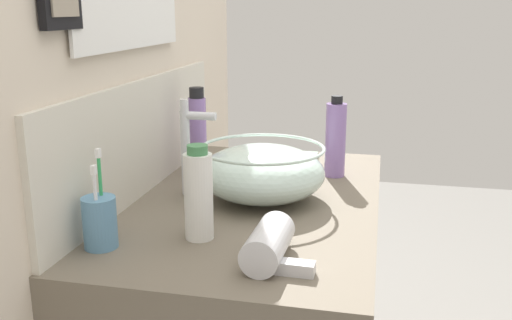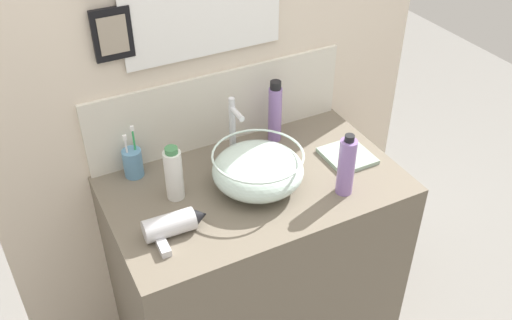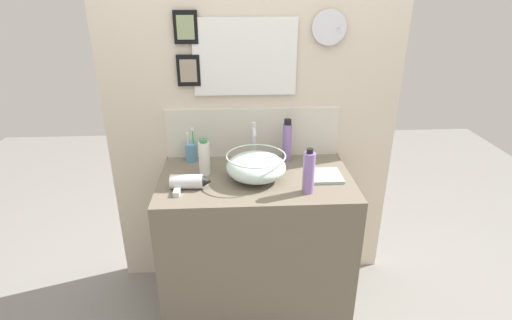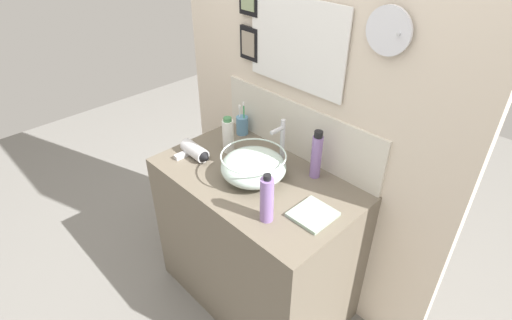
{
  "view_description": "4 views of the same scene",
  "coord_description": "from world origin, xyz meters",
  "px_view_note": "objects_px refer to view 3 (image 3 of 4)",
  "views": [
    {
      "loc": [
        -1.32,
        -0.29,
        1.31
      ],
      "look_at": [
        0.0,
        0.0,
        0.95
      ],
      "focal_mm": 40.0,
      "sensor_mm": 36.0,
      "label": 1
    },
    {
      "loc": [
        -0.7,
        -1.37,
        2.08
      ],
      "look_at": [
        0.0,
        0.0,
        0.95
      ],
      "focal_mm": 40.0,
      "sensor_mm": 36.0,
      "label": 2
    },
    {
      "loc": [
        -0.1,
        -1.88,
        1.78
      ],
      "look_at": [
        0.0,
        0.0,
        0.95
      ],
      "focal_mm": 28.0,
      "sensor_mm": 36.0,
      "label": 3
    },
    {
      "loc": [
        1.12,
        -1.08,
        1.99
      ],
      "look_at": [
        0.0,
        0.0,
        0.95
      ],
      "focal_mm": 28.0,
      "sensor_mm": 36.0,
      "label": 4
    }
  ],
  "objects_px": {
    "glass_bowl_sink": "(257,166)",
    "hair_drier": "(189,182)",
    "faucet": "(255,141)",
    "spray_bottle": "(309,172)",
    "toothbrush_cup": "(191,152)",
    "shampoo_bottle": "(204,157)",
    "hand_towel": "(326,176)",
    "lotion_bottle": "(287,141)"
  },
  "relations": [
    {
      "from": "glass_bowl_sink",
      "to": "hair_drier",
      "type": "xyz_separation_m",
      "value": [
        -0.34,
        -0.09,
        -0.04
      ]
    },
    {
      "from": "faucet",
      "to": "spray_bottle",
      "type": "distance_m",
      "value": 0.42
    },
    {
      "from": "hair_drier",
      "to": "glass_bowl_sink",
      "type": "bearing_deg",
      "value": 14.63
    },
    {
      "from": "hair_drier",
      "to": "toothbrush_cup",
      "type": "relative_size",
      "value": 1.03
    },
    {
      "from": "glass_bowl_sink",
      "to": "shampoo_bottle",
      "type": "bearing_deg",
      "value": 164.46
    },
    {
      "from": "faucet",
      "to": "spray_bottle",
      "type": "height_order",
      "value": "faucet"
    },
    {
      "from": "shampoo_bottle",
      "to": "hair_drier",
      "type": "bearing_deg",
      "value": -112.09
    },
    {
      "from": "hair_drier",
      "to": "shampoo_bottle",
      "type": "bearing_deg",
      "value": 67.91
    },
    {
      "from": "hand_towel",
      "to": "shampoo_bottle",
      "type": "bearing_deg",
      "value": 172.95
    },
    {
      "from": "toothbrush_cup",
      "to": "hand_towel",
      "type": "height_order",
      "value": "toothbrush_cup"
    },
    {
      "from": "toothbrush_cup",
      "to": "lotion_bottle",
      "type": "relative_size",
      "value": 0.81
    },
    {
      "from": "glass_bowl_sink",
      "to": "toothbrush_cup",
      "type": "xyz_separation_m",
      "value": [
        -0.36,
        0.25,
        -0.02
      ]
    },
    {
      "from": "hand_towel",
      "to": "hair_drier",
      "type": "bearing_deg",
      "value": -173.05
    },
    {
      "from": "hair_drier",
      "to": "toothbrush_cup",
      "type": "distance_m",
      "value": 0.34
    },
    {
      "from": "spray_bottle",
      "to": "hand_towel",
      "type": "relative_size",
      "value": 1.31
    },
    {
      "from": "glass_bowl_sink",
      "to": "hair_drier",
      "type": "bearing_deg",
      "value": -165.37
    },
    {
      "from": "spray_bottle",
      "to": "hand_towel",
      "type": "distance_m",
      "value": 0.22
    },
    {
      "from": "toothbrush_cup",
      "to": "spray_bottle",
      "type": "distance_m",
      "value": 0.73
    },
    {
      "from": "faucet",
      "to": "toothbrush_cup",
      "type": "distance_m",
      "value": 0.38
    },
    {
      "from": "shampoo_bottle",
      "to": "hand_towel",
      "type": "xyz_separation_m",
      "value": [
        0.64,
        -0.08,
        -0.09
      ]
    },
    {
      "from": "glass_bowl_sink",
      "to": "shampoo_bottle",
      "type": "relative_size",
      "value": 1.56
    },
    {
      "from": "hair_drier",
      "to": "shampoo_bottle",
      "type": "xyz_separation_m",
      "value": [
        0.07,
        0.16,
        0.06
      ]
    },
    {
      "from": "glass_bowl_sink",
      "to": "spray_bottle",
      "type": "height_order",
      "value": "spray_bottle"
    },
    {
      "from": "glass_bowl_sink",
      "to": "faucet",
      "type": "relative_size",
      "value": 1.27
    },
    {
      "from": "hair_drier",
      "to": "hand_towel",
      "type": "relative_size",
      "value": 1.17
    },
    {
      "from": "glass_bowl_sink",
      "to": "toothbrush_cup",
      "type": "distance_m",
      "value": 0.44
    },
    {
      "from": "glass_bowl_sink",
      "to": "lotion_bottle",
      "type": "relative_size",
      "value": 1.26
    },
    {
      "from": "toothbrush_cup",
      "to": "faucet",
      "type": "bearing_deg",
      "value": -9.99
    },
    {
      "from": "faucet",
      "to": "shampoo_bottle",
      "type": "relative_size",
      "value": 1.23
    },
    {
      "from": "spray_bottle",
      "to": "glass_bowl_sink",
      "type": "bearing_deg",
      "value": 146.76
    },
    {
      "from": "faucet",
      "to": "toothbrush_cup",
      "type": "height_order",
      "value": "faucet"
    },
    {
      "from": "faucet",
      "to": "spray_bottle",
      "type": "relative_size",
      "value": 1.07
    },
    {
      "from": "lotion_bottle",
      "to": "hand_towel",
      "type": "xyz_separation_m",
      "value": [
        0.18,
        -0.23,
        -0.11
      ]
    },
    {
      "from": "toothbrush_cup",
      "to": "spray_bottle",
      "type": "height_order",
      "value": "spray_bottle"
    },
    {
      "from": "toothbrush_cup",
      "to": "spray_bottle",
      "type": "relative_size",
      "value": 0.87
    },
    {
      "from": "lotion_bottle",
      "to": "glass_bowl_sink",
      "type": "bearing_deg",
      "value": -129.2
    },
    {
      "from": "faucet",
      "to": "hair_drier",
      "type": "height_order",
      "value": "faucet"
    },
    {
      "from": "glass_bowl_sink",
      "to": "lotion_bottle",
      "type": "height_order",
      "value": "lotion_bottle"
    },
    {
      "from": "glass_bowl_sink",
      "to": "hand_towel",
      "type": "bearing_deg",
      "value": -0.45
    },
    {
      "from": "glass_bowl_sink",
      "to": "lotion_bottle",
      "type": "bearing_deg",
      "value": 50.8
    },
    {
      "from": "toothbrush_cup",
      "to": "lotion_bottle",
      "type": "distance_m",
      "value": 0.55
    },
    {
      "from": "glass_bowl_sink",
      "to": "hand_towel",
      "type": "height_order",
      "value": "glass_bowl_sink"
    }
  ]
}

